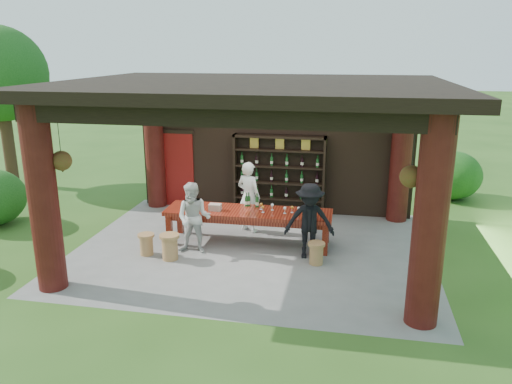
% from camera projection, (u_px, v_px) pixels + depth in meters
% --- Properties ---
extents(ground, '(90.00, 90.00, 0.00)m').
position_uv_depth(ground, '(252.00, 249.00, 10.62)').
color(ground, '#2D5119').
rests_on(ground, ground).
extents(pavilion, '(7.50, 6.00, 3.60)m').
position_uv_depth(pavilion, '(256.00, 147.00, 10.44)').
color(pavilion, slate).
rests_on(pavilion, ground).
extents(wine_shelf, '(2.32, 0.35, 2.04)m').
position_uv_depth(wine_shelf, '(279.00, 175.00, 12.61)').
color(wine_shelf, black).
rests_on(wine_shelf, ground).
extents(tasting_table, '(3.60, 0.97, 0.75)m').
position_uv_depth(tasting_table, '(248.00, 216.00, 10.77)').
color(tasting_table, '#56140C').
rests_on(tasting_table, ground).
extents(stool_near_left, '(0.40, 0.40, 0.53)m').
position_uv_depth(stool_near_left, '(170.00, 246.00, 10.03)').
color(stool_near_left, '#9C6F3E').
rests_on(stool_near_left, ground).
extents(stool_near_right, '(0.34, 0.34, 0.45)m').
position_uv_depth(stool_near_right, '(316.00, 253.00, 9.82)').
color(stool_near_right, '#9C6F3E').
rests_on(stool_near_right, ground).
extents(stool_far_left, '(0.34, 0.34, 0.45)m').
position_uv_depth(stool_far_left, '(146.00, 244.00, 10.27)').
color(stool_far_left, '#9C6F3E').
rests_on(stool_far_left, ground).
extents(host, '(0.71, 0.60, 1.65)m').
position_uv_depth(host, '(249.00, 197.00, 11.48)').
color(host, white).
rests_on(host, ground).
extents(guest_woman, '(0.74, 0.58, 1.50)m').
position_uv_depth(guest_woman, '(194.00, 218.00, 10.25)').
color(guest_woman, beige).
rests_on(guest_woman, ground).
extents(guest_man, '(1.07, 0.69, 1.56)m').
position_uv_depth(guest_man, '(309.00, 221.00, 9.99)').
color(guest_man, black).
rests_on(guest_man, ground).
extents(table_bottles, '(0.32, 0.12, 0.31)m').
position_uv_depth(table_bottles, '(251.00, 200.00, 10.98)').
color(table_bottles, '#194C1E').
rests_on(table_bottles, tasting_table).
extents(table_glasses, '(0.90, 0.25, 0.15)m').
position_uv_depth(table_glasses, '(279.00, 209.00, 10.63)').
color(table_glasses, silver).
rests_on(table_glasses, tasting_table).
extents(napkin_basket, '(0.26, 0.18, 0.14)m').
position_uv_depth(napkin_basket, '(215.00, 207.00, 10.74)').
color(napkin_basket, '#BF6672').
rests_on(napkin_basket, tasting_table).
extents(shrubs, '(14.75, 8.56, 1.36)m').
position_uv_depth(shrubs, '(345.00, 220.00, 10.70)').
color(shrubs, '#194C14').
rests_on(shrubs, ground).
extents(trees, '(21.25, 10.29, 4.80)m').
position_uv_depth(trees, '(430.00, 87.00, 9.86)').
color(trees, '#3F2819').
rests_on(trees, ground).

